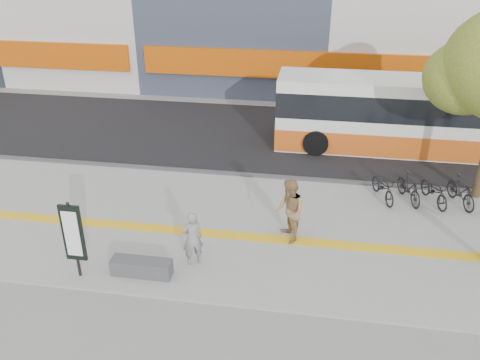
% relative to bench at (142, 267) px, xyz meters
% --- Properties ---
extents(ground, '(120.00, 120.00, 0.00)m').
position_rel_bench_xyz_m(ground, '(2.60, 1.20, -0.30)').
color(ground, gray).
rests_on(ground, ground).
extents(sidewalk, '(40.00, 7.00, 0.08)m').
position_rel_bench_xyz_m(sidewalk, '(2.60, 2.70, -0.27)').
color(sidewalk, gray).
rests_on(sidewalk, ground).
extents(tactile_strip, '(40.00, 0.45, 0.01)m').
position_rel_bench_xyz_m(tactile_strip, '(2.60, 2.20, -0.22)').
color(tactile_strip, gold).
rests_on(tactile_strip, sidewalk).
extents(street, '(40.00, 8.00, 0.06)m').
position_rel_bench_xyz_m(street, '(2.60, 10.20, -0.28)').
color(street, black).
rests_on(street, ground).
extents(curb, '(40.00, 0.25, 0.14)m').
position_rel_bench_xyz_m(curb, '(2.60, 6.20, -0.23)').
color(curb, '#37373A').
rests_on(curb, ground).
extents(bench, '(1.60, 0.45, 0.45)m').
position_rel_bench_xyz_m(bench, '(0.00, 0.00, 0.00)').
color(bench, '#37373A').
rests_on(bench, sidewalk).
extents(signboard, '(0.55, 0.10, 2.20)m').
position_rel_bench_xyz_m(signboard, '(-1.60, -0.31, 1.06)').
color(signboard, black).
rests_on(signboard, sidewalk).
extents(bus, '(11.00, 2.61, 2.93)m').
position_rel_bench_xyz_m(bus, '(8.14, 9.70, 1.13)').
color(bus, silver).
rests_on(bus, street).
extents(bicycle_row, '(3.48, 1.77, 0.97)m').
position_rel_bench_xyz_m(bicycle_row, '(7.82, 5.20, 0.24)').
color(bicycle_row, black).
rests_on(bicycle_row, sidewalk).
extents(seated_woman, '(0.69, 0.61, 1.58)m').
position_rel_bench_xyz_m(seated_woman, '(1.22, 0.73, 0.56)').
color(seated_woman, black).
rests_on(seated_woman, sidewalk).
extents(pedestrian_tan, '(1.05, 1.15, 1.93)m').
position_rel_bench_xyz_m(pedestrian_tan, '(3.69, 2.25, 0.74)').
color(pedestrian_tan, '#947449').
rests_on(pedestrian_tan, sidewalk).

